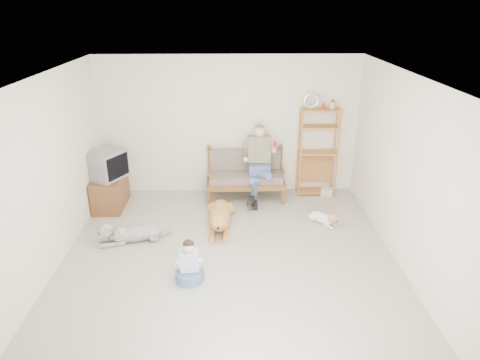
{
  "coord_description": "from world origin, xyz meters",
  "views": [
    {
      "loc": [
        0.05,
        -5.29,
        3.6
      ],
      "look_at": [
        0.18,
        1.0,
        0.95
      ],
      "focal_mm": 32.0,
      "sensor_mm": 36.0,
      "label": 1
    }
  ],
  "objects_px": {
    "loveseat": "(246,174)",
    "golden_retriever": "(220,217)",
    "etagere": "(318,151)",
    "tv_stand": "(110,192)"
  },
  "relations": [
    {
      "from": "loveseat",
      "to": "tv_stand",
      "type": "distance_m",
      "value": 2.58
    },
    {
      "from": "golden_retriever",
      "to": "etagere",
      "type": "bearing_deg",
      "value": 36.9
    },
    {
      "from": "loveseat",
      "to": "etagere",
      "type": "xyz_separation_m",
      "value": [
        1.4,
        0.15,
        0.4
      ]
    },
    {
      "from": "etagere",
      "to": "golden_retriever",
      "type": "height_order",
      "value": "etagere"
    },
    {
      "from": "etagere",
      "to": "tv_stand",
      "type": "relative_size",
      "value": 2.25
    },
    {
      "from": "loveseat",
      "to": "tv_stand",
      "type": "xyz_separation_m",
      "value": [
        -2.55,
        -0.37,
        -0.19
      ]
    },
    {
      "from": "loveseat",
      "to": "golden_retriever",
      "type": "xyz_separation_m",
      "value": [
        -0.48,
        -1.2,
        -0.3
      ]
    },
    {
      "from": "loveseat",
      "to": "golden_retriever",
      "type": "bearing_deg",
      "value": -112.78
    },
    {
      "from": "etagere",
      "to": "golden_retriever",
      "type": "xyz_separation_m",
      "value": [
        -1.88,
        -1.35,
        -0.7
      ]
    },
    {
      "from": "golden_retriever",
      "to": "loveseat",
      "type": "bearing_deg",
      "value": 69.46
    }
  ]
}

